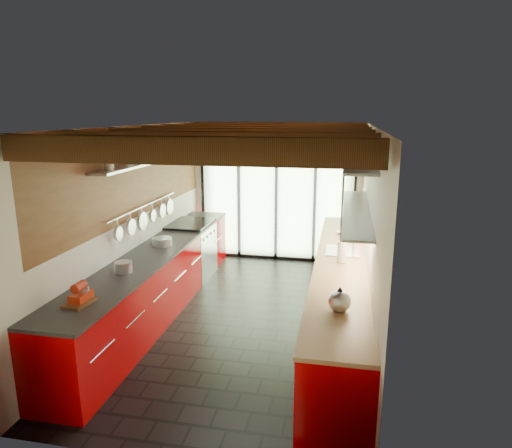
# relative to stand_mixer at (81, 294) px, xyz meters

# --- Properties ---
(ground) EXTENTS (5.50, 5.50, 0.00)m
(ground) POSITION_rel_stand_mixer_xyz_m (1.27, 1.85, -1.01)
(ground) COLOR black
(ground) RESTS_ON ground
(room_shell) EXTENTS (5.50, 5.50, 5.50)m
(room_shell) POSITION_rel_stand_mixer_xyz_m (1.27, 1.85, 0.65)
(room_shell) COLOR silver
(room_shell) RESTS_ON ground
(ceiling_beams) EXTENTS (3.14, 5.06, 4.90)m
(ceiling_beams) POSITION_rel_stand_mixer_xyz_m (1.27, 2.23, 1.45)
(ceiling_beams) COLOR #593316
(ceiling_beams) RESTS_ON ground
(glass_door) EXTENTS (2.95, 0.10, 2.90)m
(glass_door) POSITION_rel_stand_mixer_xyz_m (1.27, 4.55, 0.65)
(glass_door) COLOR #C6EAAD
(glass_door) RESTS_ON ground
(left_counter) EXTENTS (0.68, 5.00, 0.92)m
(left_counter) POSITION_rel_stand_mixer_xyz_m (-0.01, 1.85, -0.55)
(left_counter) COLOR #AA0003
(left_counter) RESTS_ON ground
(range_stove) EXTENTS (0.66, 0.90, 0.97)m
(range_stove) POSITION_rel_stand_mixer_xyz_m (-0.01, 3.30, -0.54)
(range_stove) COLOR silver
(range_stove) RESTS_ON ground
(right_counter) EXTENTS (0.68, 5.00, 0.92)m
(right_counter) POSITION_rel_stand_mixer_xyz_m (2.54, 1.85, -0.55)
(right_counter) COLOR #AA0003
(right_counter) RESTS_ON ground
(sink_assembly) EXTENTS (0.45, 0.52, 0.43)m
(sink_assembly) POSITION_rel_stand_mixer_xyz_m (2.56, 2.25, -0.05)
(sink_assembly) COLOR silver
(sink_assembly) RESTS_ON right_counter
(upper_cabinets_right) EXTENTS (0.34, 3.00, 3.00)m
(upper_cabinets_right) POSITION_rel_stand_mixer_xyz_m (2.70, 2.15, 0.84)
(upper_cabinets_right) COLOR silver
(upper_cabinets_right) RESTS_ON ground
(left_wall_fixtures) EXTENTS (0.28, 2.60, 0.96)m
(left_wall_fixtures) POSITION_rel_stand_mixer_xyz_m (-0.20, 2.11, 0.80)
(left_wall_fixtures) COLOR silver
(left_wall_fixtures) RESTS_ON ground
(stand_mixer) EXTENTS (0.15, 0.25, 0.22)m
(stand_mixer) POSITION_rel_stand_mixer_xyz_m (0.00, 0.00, 0.00)
(stand_mixer) COLOR red
(stand_mixer) RESTS_ON left_counter
(pot_large) EXTENTS (0.25, 0.25, 0.13)m
(pot_large) POSITION_rel_stand_mixer_xyz_m (-0.00, 0.90, -0.02)
(pot_large) COLOR silver
(pot_large) RESTS_ON left_counter
(pot_small) EXTENTS (0.36, 0.36, 0.11)m
(pot_small) POSITION_rel_stand_mixer_xyz_m (-0.00, 2.06, -0.03)
(pot_small) COLOR silver
(pot_small) RESTS_ON left_counter
(cutting_board) EXTENTS (0.24, 0.32, 0.03)m
(cutting_board) POSITION_rel_stand_mixer_xyz_m (-0.00, -0.05, -0.07)
(cutting_board) COLOR brown
(cutting_board) RESTS_ON left_counter
(kettle) EXTENTS (0.26, 0.29, 0.26)m
(kettle) POSITION_rel_stand_mixer_xyz_m (2.54, 0.29, 0.03)
(kettle) COLOR silver
(kettle) RESTS_ON right_counter
(paper_towel) EXTENTS (0.14, 0.14, 0.32)m
(paper_towel) POSITION_rel_stand_mixer_xyz_m (2.54, 1.79, 0.05)
(paper_towel) COLOR white
(paper_towel) RESTS_ON right_counter
(soap_bottle) EXTENTS (0.11, 0.11, 0.20)m
(soap_bottle) POSITION_rel_stand_mixer_xyz_m (2.54, 2.59, 0.01)
(soap_bottle) COLOR silver
(soap_bottle) RESTS_ON right_counter
(bowl) EXTENTS (0.25, 0.25, 0.05)m
(bowl) POSITION_rel_stand_mixer_xyz_m (2.54, 3.16, -0.06)
(bowl) COLOR silver
(bowl) RESTS_ON right_counter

